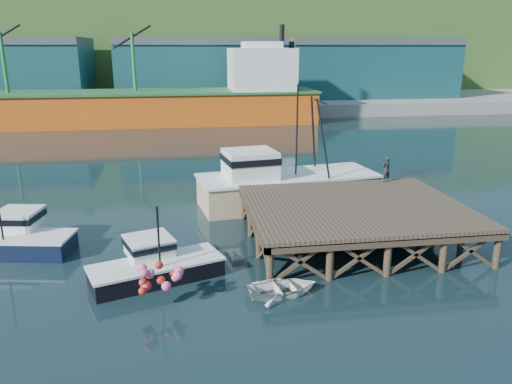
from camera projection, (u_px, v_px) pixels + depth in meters
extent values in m
plane|color=black|center=(258.00, 245.00, 27.65)|extent=(300.00, 300.00, 0.00)
cube|color=brown|center=(355.00, 207.00, 27.89)|extent=(12.00, 10.00, 0.25)
cube|color=#473828|center=(390.00, 243.00, 23.36)|extent=(12.00, 0.30, 0.35)
cylinder|color=#473828|center=(270.00, 268.00, 22.93)|extent=(0.36, 0.36, 2.60)
cylinder|color=#473828|center=(497.00, 253.00, 24.59)|extent=(0.36, 0.36, 2.60)
cylinder|color=#473828|center=(244.00, 206.00, 31.86)|extent=(0.36, 0.36, 2.60)
cylinder|color=#473828|center=(412.00, 198.00, 33.52)|extent=(0.36, 0.36, 2.60)
cube|color=gray|center=(200.00, 101.00, 93.82)|extent=(160.00, 40.00, 2.00)
cube|color=#184952|center=(201.00, 72.00, 87.55)|extent=(28.00, 16.00, 9.00)
cube|color=#184952|center=(364.00, 71.00, 91.92)|extent=(30.00, 16.00, 9.00)
cube|color=#DA5914|center=(122.00, 109.00, 70.85)|extent=(55.00, 9.50, 4.40)
cube|color=#26592D|center=(121.00, 92.00, 70.21)|extent=(55.50, 10.00, 0.30)
cube|color=silver|center=(261.00, 70.00, 72.30)|extent=(9.00, 9.00, 6.00)
cube|color=silver|center=(261.00, 46.00, 71.38)|extent=(5.00, 7.00, 1.20)
cylinder|color=black|center=(282.00, 34.00, 71.34)|extent=(0.70, 0.70, 2.50)
cube|color=#2D511E|center=(193.00, 46.00, 119.52)|extent=(220.00, 50.00, 22.00)
cube|color=black|center=(11.00, 245.00, 26.40)|extent=(6.65, 3.41, 0.98)
cube|color=silver|center=(10.00, 236.00, 26.25)|extent=(6.78, 3.47, 0.13)
cube|color=silver|center=(19.00, 220.00, 27.22)|extent=(2.40, 2.40, 0.98)
cube|color=black|center=(19.00, 217.00, 27.16)|extent=(2.54, 2.54, 0.33)
cube|color=black|center=(157.00, 271.00, 23.47)|extent=(6.44, 4.12, 0.84)
cube|color=silver|center=(156.00, 263.00, 23.34)|extent=(6.57, 4.20, 0.11)
cube|color=silver|center=(149.00, 247.00, 24.15)|extent=(2.56, 2.56, 0.84)
cube|color=black|center=(149.00, 244.00, 24.10)|extent=(2.71, 2.71, 0.28)
cylinder|color=black|center=(159.00, 238.00, 22.43)|extent=(0.10, 0.10, 2.97)
sphere|color=#E45483|center=(150.00, 285.00, 20.81)|extent=(0.39, 0.39, 0.39)
sphere|color=#E45483|center=(170.00, 278.00, 21.05)|extent=(0.39, 0.39, 0.39)
sphere|color=red|center=(160.00, 279.00, 20.51)|extent=(0.39, 0.39, 0.39)
cube|color=#CBB183|center=(288.00, 190.00, 34.80)|extent=(12.58, 5.88, 1.98)
cube|color=silver|center=(288.00, 176.00, 34.51)|extent=(12.83, 6.13, 0.17)
cube|color=silver|center=(249.00, 164.00, 33.85)|extent=(3.71, 3.52, 1.98)
cube|color=black|center=(249.00, 157.00, 33.73)|extent=(3.84, 3.65, 0.44)
cylinder|color=black|center=(297.00, 134.00, 33.78)|extent=(0.12, 0.12, 6.60)
imported|color=white|center=(282.00, 288.00, 22.07)|extent=(3.44, 2.64, 0.66)
imported|color=black|center=(386.00, 169.00, 32.33)|extent=(0.72, 0.59, 1.68)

